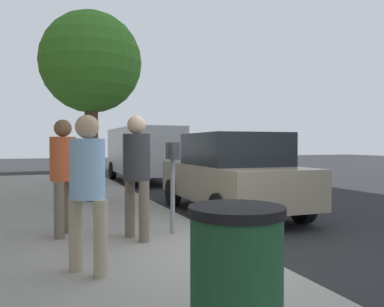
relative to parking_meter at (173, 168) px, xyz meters
name	(u,v)px	position (x,y,z in m)	size (l,w,h in m)	color
ground_plane	(239,255)	(-0.96, -0.64, -1.17)	(80.00, 80.00, 0.00)	#232326
parking_meter	(173,168)	(0.00, 0.00, 0.00)	(0.36, 0.12, 1.41)	gray
pedestrian_at_meter	(137,166)	(-0.16, 0.60, 0.05)	(0.52, 0.39, 1.80)	#726656
pedestrian_bystander	(88,182)	(-1.43, 1.44, -0.03)	(0.44, 0.37, 1.69)	tan
parking_officer	(63,167)	(0.47, 1.58, 0.02)	(0.51, 0.38, 1.76)	#726656
parked_sedan_near	(231,173)	(1.89, -1.99, -0.27)	(4.45, 2.07, 1.77)	gray
parked_van_far	(143,151)	(9.60, -1.99, 0.09)	(5.21, 2.13, 2.18)	silver
street_tree	(91,64)	(3.92, 0.74, 2.30)	(2.42, 2.42, 4.57)	brown
traffic_signal	(92,117)	(9.73, 0.00, 1.41)	(0.24, 0.44, 3.60)	black
trash_bin	(236,289)	(-3.59, 0.81, -0.51)	(0.59, 0.59, 1.01)	#1E4C2D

